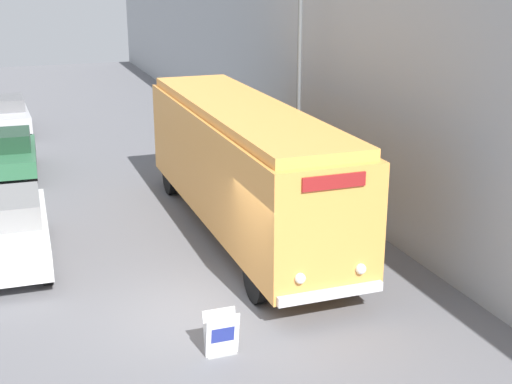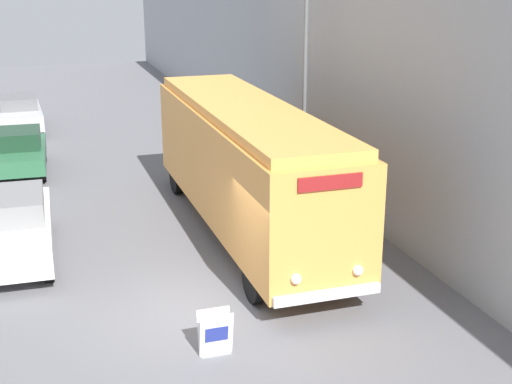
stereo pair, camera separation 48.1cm
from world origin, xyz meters
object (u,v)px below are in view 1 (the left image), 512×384
parked_car_near (9,229)px  parked_car_far (6,115)px  streetlamp (299,49)px  parked_car_mid (7,153)px  sign_board (221,334)px  vintage_bus (243,162)px

parked_car_near → parked_car_far: 14.54m
streetlamp → parked_car_mid: size_ratio=1.76×
sign_board → streetlamp: streetlamp is taller
parked_car_mid → parked_car_far: (0.13, 6.74, 0.01)m
sign_board → parked_car_far: size_ratio=0.20×
parked_car_mid → parked_car_far: size_ratio=0.92×
parked_car_mid → parked_car_far: bearing=91.5°
sign_board → streetlamp: 10.18m
streetlamp → parked_car_far: size_ratio=1.62×
parked_car_near → parked_car_far: parked_car_near is taller
vintage_bus → parked_car_far: size_ratio=2.46×
parked_car_mid → parked_car_far: 6.74m
parked_car_near → parked_car_mid: bearing=90.8°
parked_car_mid → parked_car_near: bearing=-88.4°
streetlamp → parked_car_near: (-8.39, -1.89, -3.78)m
streetlamp → parked_car_far: bearing=122.7°
streetlamp → parked_car_far: 15.52m
streetlamp → sign_board: bearing=-121.6°
vintage_bus → streetlamp: 4.13m
parked_car_near → streetlamp: bearing=14.5°
streetlamp → parked_car_mid: bearing=144.4°
parked_car_far → streetlamp: bearing=-58.8°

